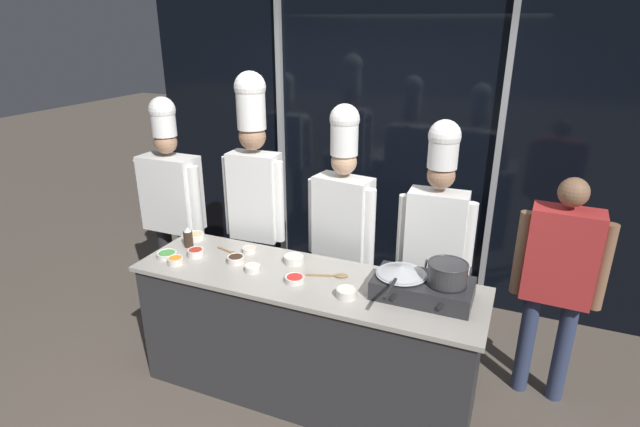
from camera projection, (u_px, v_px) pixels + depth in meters
ground_plane at (306, 390)px, 3.53m from camera, size 24.00×24.00×0.00m
window_wall_back at (382, 151)px, 4.49m from camera, size 4.66×0.09×2.70m
demo_counter at (306, 336)px, 3.37m from camera, size 2.29×0.67×0.90m
portable_stove at (423, 288)px, 2.95m from camera, size 0.58×0.34×0.13m
frying_pan at (401, 271)px, 2.97m from camera, size 0.31×0.53×0.05m
stock_pot at (447, 272)px, 2.86m from camera, size 0.26×0.23×0.12m
squeeze_bottle_soy at (188, 237)px, 3.62m from camera, size 0.07×0.07×0.15m
prep_bowl_carrots at (175, 260)px, 3.37m from camera, size 0.11×0.11×0.05m
prep_bowl_bell_pepper at (295, 279)px, 3.14m from camera, size 0.13×0.13×0.04m
prep_bowl_ginger at (195, 236)px, 3.76m from camera, size 0.15×0.15×0.04m
prep_bowl_bean_sprouts at (294, 259)px, 3.38m from camera, size 0.14×0.14×0.05m
prep_bowl_chili_flakes at (196, 252)px, 3.48m from camera, size 0.11×0.11×0.05m
prep_bowl_chicken at (249, 249)px, 3.54m from camera, size 0.10×0.10×0.04m
prep_bowl_garlic at (346, 292)px, 2.96m from camera, size 0.12×0.12×0.06m
prep_bowl_soy_glaze at (236, 259)px, 3.39m from camera, size 0.12×0.12×0.05m
prep_bowl_onion at (253, 268)px, 3.27m from camera, size 0.10×0.10×0.04m
prep_bowl_scallions at (167, 254)px, 3.47m from camera, size 0.14×0.14×0.04m
serving_spoon_slotted at (231, 252)px, 3.53m from camera, size 0.20×0.08×0.02m
serving_spoon_solid at (336, 276)px, 3.21m from camera, size 0.27×0.12×0.02m
chef_head at (171, 196)px, 4.18m from camera, size 0.63×0.25×1.89m
chef_sous at (255, 185)px, 3.80m from camera, size 0.50×0.23×2.12m
chef_line at (343, 215)px, 3.66m from camera, size 0.54×0.27×1.92m
chef_pastry at (436, 232)px, 3.39m from camera, size 0.52×0.22×1.87m
person_guest at (558, 272)px, 3.17m from camera, size 0.55×0.24×1.58m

